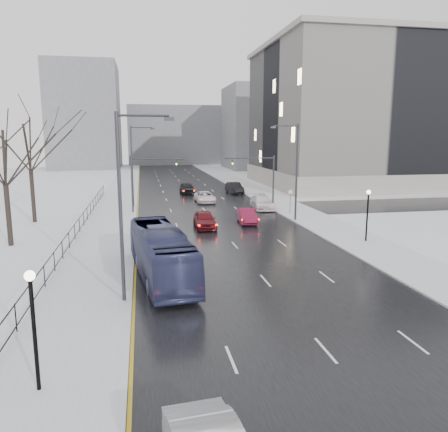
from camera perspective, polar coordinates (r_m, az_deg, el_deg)
road at (r=63.74m, az=-4.04°, el=2.47°), size 16.00×150.00×0.04m
cross_road at (r=51.98m, az=-2.50°, el=0.68°), size 130.00×10.00×0.04m
sidewalk_left at (r=63.40m, az=-13.52°, el=2.22°), size 5.00×150.00×0.16m
sidewalk_right at (r=65.76m, az=5.09°, el=2.75°), size 5.00×150.00×0.16m
park_strip at (r=64.59m, az=-21.96°, el=1.88°), size 14.00×150.00×0.12m
tree_park_d at (r=39.20m, az=-26.02°, el=-3.63°), size 8.75×8.75×12.50m
tree_park_e at (r=48.78m, az=-23.45°, el=-0.85°), size 9.45×9.45×13.50m
iron_fence at (r=34.14m, az=-20.10°, el=-3.59°), size 0.06×70.00×1.30m
streetlight_r_mid at (r=45.52m, az=9.21°, el=6.28°), size 2.95×0.25×10.00m
streetlight_l_near at (r=22.95m, az=-12.86°, el=2.20°), size 2.95×0.25×10.00m
streetlight_l_far at (r=54.81m, az=-11.70°, el=6.87°), size 2.95×0.25×10.00m
lamppost_l at (r=16.27m, az=-23.70°, el=-11.58°), size 0.36×0.36×4.28m
lamppost_r_mid at (r=37.92m, az=18.26°, el=1.01°), size 0.36×0.36×4.28m
mast_signal_right at (r=52.98m, az=5.37°, el=5.29°), size 6.10×0.33×6.50m
mast_signal_left at (r=50.93m, az=-10.75°, el=4.95°), size 6.10×0.33×6.50m
no_uturn_sign at (r=49.95m, az=8.67°, el=2.82°), size 0.60×0.06×2.70m
civic_building at (r=85.87m, az=19.21°, el=11.45°), size 41.00×31.00×24.80m
bldg_far_right at (r=122.90m, az=6.12°, el=11.38°), size 24.00×20.00×22.00m
bldg_far_left at (r=128.67m, az=-17.66°, el=12.25°), size 18.00×22.00×28.00m
bldg_far_center at (r=143.16m, az=-6.27°, el=10.43°), size 30.00×18.00×18.00m
bus at (r=27.51m, az=-8.22°, el=-4.84°), size 3.99×11.52×3.14m
sedan_center_near at (r=42.07m, az=-2.54°, el=-0.46°), size 2.05×4.91×1.66m
sedan_right_near at (r=44.45m, az=2.99°, el=0.03°), size 1.90×4.68×1.51m
sedan_right_cross at (r=58.46m, az=-2.52°, el=2.50°), size 2.47×5.22×1.44m
sedan_right_far at (r=53.25m, az=4.97°, el=1.80°), size 2.53×5.75×1.64m
sedan_center_far at (r=67.40m, az=-4.86°, el=3.64°), size 2.10×5.06×1.71m
sedan_right_distant at (r=67.57m, az=1.37°, el=3.69°), size 2.11×5.27×1.70m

